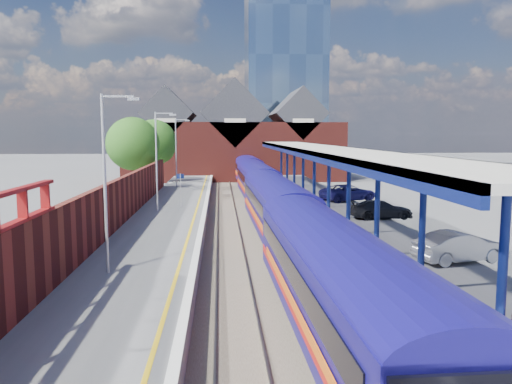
% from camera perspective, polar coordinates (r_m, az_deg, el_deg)
% --- Properties ---
extents(ground, '(240.00, 240.00, 0.00)m').
position_cam_1_polar(ground, '(44.18, -1.48, -1.75)').
color(ground, '#5B5B5E').
rests_on(ground, ground).
extents(ballast_bed, '(6.00, 76.00, 0.06)m').
position_cam_1_polar(ballast_bed, '(34.33, -0.69, -4.15)').
color(ballast_bed, '#473D33').
rests_on(ballast_bed, ground).
extents(rails, '(4.51, 76.00, 0.14)m').
position_cam_1_polar(rails, '(34.31, -0.69, -4.00)').
color(rails, slate).
rests_on(rails, ground).
extents(left_platform, '(5.00, 76.00, 1.00)m').
position_cam_1_polar(left_platform, '(34.36, -9.91, -3.44)').
color(left_platform, '#565659').
rests_on(left_platform, ground).
extents(right_platform, '(6.00, 76.00, 1.00)m').
position_cam_1_polar(right_platform, '(35.12, 9.14, -3.21)').
color(right_platform, '#565659').
rests_on(right_platform, ground).
extents(coping_left, '(0.30, 76.00, 0.05)m').
position_cam_1_polar(coping_left, '(34.11, -5.99, -2.56)').
color(coping_left, silver).
rests_on(coping_left, left_platform).
extents(coping_right, '(0.30, 76.00, 0.05)m').
position_cam_1_polar(coping_right, '(34.49, 4.54, -2.44)').
color(coping_right, silver).
rests_on(coping_right, right_platform).
extents(yellow_line, '(0.14, 76.00, 0.01)m').
position_cam_1_polar(yellow_line, '(34.14, -7.00, -2.60)').
color(yellow_line, yellow).
rests_on(yellow_line, left_platform).
extents(train, '(3.12, 65.95, 3.45)m').
position_cam_1_polar(train, '(39.90, 0.94, 0.41)').
color(train, navy).
rests_on(train, ground).
extents(canopy, '(4.50, 52.00, 4.48)m').
position_cam_1_polar(canopy, '(36.41, 7.78, 4.69)').
color(canopy, navy).
rests_on(canopy, right_platform).
extents(lamp_post_b, '(1.48, 0.18, 7.00)m').
position_cam_1_polar(lamp_post_b, '(20.18, -16.55, 2.17)').
color(lamp_post_b, '#A5A8AA').
rests_on(lamp_post_b, left_platform).
extents(lamp_post_c, '(1.48, 0.18, 7.00)m').
position_cam_1_polar(lamp_post_c, '(35.95, -11.10, 4.18)').
color(lamp_post_c, '#A5A8AA').
rests_on(lamp_post_c, left_platform).
extents(lamp_post_d, '(1.48, 0.18, 7.00)m').
position_cam_1_polar(lamp_post_d, '(51.86, -8.98, 4.96)').
color(lamp_post_d, '#A5A8AA').
rests_on(lamp_post_d, left_platform).
extents(platform_sign, '(0.55, 0.08, 2.50)m').
position_cam_1_polar(platform_sign, '(37.96, -8.62, 0.88)').
color(platform_sign, '#A5A8AA').
rests_on(platform_sign, left_platform).
extents(brick_wall, '(0.35, 50.00, 3.86)m').
position_cam_1_polar(brick_wall, '(28.15, -16.57, -1.83)').
color(brick_wall, '#5D1D18').
rests_on(brick_wall, left_platform).
extents(station_building, '(30.00, 12.12, 13.78)m').
position_cam_1_polar(station_building, '(71.69, -2.55, 5.86)').
color(station_building, '#5D1D18').
rests_on(station_building, ground).
extents(glass_tower, '(14.20, 14.20, 40.30)m').
position_cam_1_polar(glass_tower, '(95.42, 3.24, 14.95)').
color(glass_tower, '#485E7C').
rests_on(glass_tower, ground).
extents(tree_near, '(5.20, 5.20, 8.10)m').
position_cam_1_polar(tree_near, '(50.27, -13.74, 5.21)').
color(tree_near, '#382314').
rests_on(tree_near, ground).
extents(tree_far, '(5.20, 5.20, 8.10)m').
position_cam_1_polar(tree_far, '(58.04, -11.45, 5.44)').
color(tree_far, '#382314').
rests_on(tree_far, ground).
extents(parked_car_silver, '(4.21, 2.26, 1.32)m').
position_cam_1_polar(parked_car_silver, '(23.23, 22.27, -5.81)').
color(parked_car_silver, '#ADAEB2').
rests_on(parked_car_silver, right_platform).
extents(parked_car_dark, '(4.10, 1.76, 1.18)m').
position_cam_1_polar(parked_car_dark, '(33.40, 14.12, -1.95)').
color(parked_car_dark, black).
rests_on(parked_car_dark, right_platform).
extents(parked_car_blue, '(5.24, 3.72, 1.33)m').
position_cam_1_polar(parked_car_blue, '(41.68, 10.51, -0.07)').
color(parked_car_blue, navy).
rests_on(parked_car_blue, right_platform).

